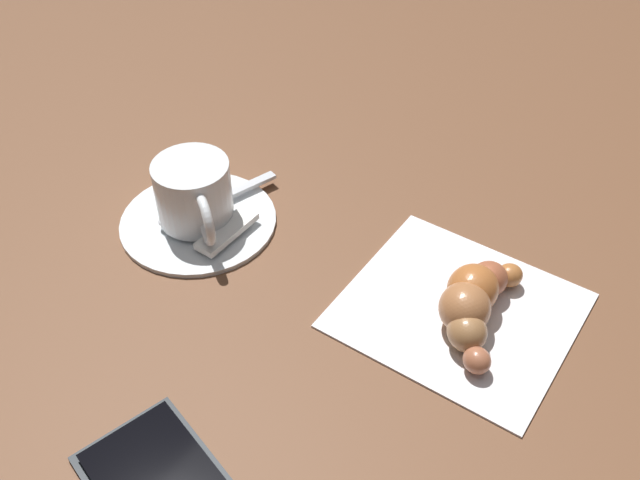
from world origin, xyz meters
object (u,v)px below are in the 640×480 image
at_px(saucer, 198,219).
at_px(espresso_cup, 194,193).
at_px(teaspoon, 199,207).
at_px(sugar_packet, 227,231).
at_px(napkin, 458,310).
at_px(croissant, 473,302).

xyz_separation_m(saucer, espresso_cup, (-0.00, 0.00, 0.03)).
relative_size(espresso_cup, teaspoon, 0.74).
distance_m(sugar_packet, napkin, 0.21).
bearing_deg(croissant, sugar_packet, 10.94).
relative_size(saucer, sugar_packet, 2.22).
distance_m(teaspoon, sugar_packet, 0.04).
bearing_deg(napkin, saucer, 9.76).
xyz_separation_m(saucer, sugar_packet, (-0.04, 0.00, 0.01)).
height_order(espresso_cup, napkin, espresso_cup).
distance_m(sugar_packet, croissant, 0.22).
bearing_deg(croissant, teaspoon, 7.07).
bearing_deg(saucer, teaspoon, -58.02).
bearing_deg(saucer, napkin, -170.24).
distance_m(saucer, sugar_packet, 0.04).
height_order(saucer, croissant, croissant).
relative_size(saucer, teaspoon, 1.16).
bearing_deg(espresso_cup, sugar_packet, 179.12).
xyz_separation_m(saucer, teaspoon, (0.00, -0.01, 0.01)).
xyz_separation_m(saucer, napkin, (-0.24, -0.04, -0.00)).
bearing_deg(espresso_cup, teaspoon, -53.63).
height_order(saucer, napkin, saucer).
height_order(saucer, teaspoon, teaspoon).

